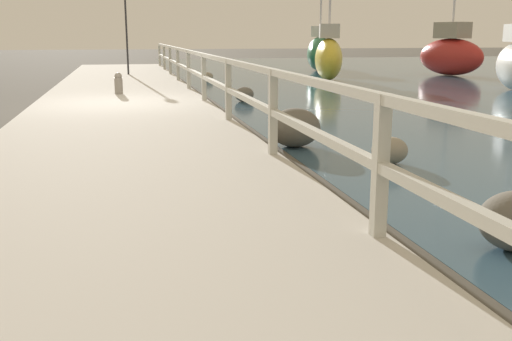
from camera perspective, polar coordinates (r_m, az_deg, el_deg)
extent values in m
plane|color=#4C473D|center=(13.80, -12.53, 5.45)|extent=(120.00, 120.00, 0.00)
cube|color=beige|center=(13.79, -12.56, 5.90)|extent=(3.87, 36.00, 0.22)
cube|color=beige|center=(4.47, 11.77, 0.39)|extent=(0.10, 0.10, 1.07)
cube|color=beige|center=(7.50, 1.63, 5.60)|extent=(0.10, 0.10, 1.07)
cube|color=beige|center=(10.66, -2.65, 7.73)|extent=(0.10, 0.10, 1.07)
cube|color=beige|center=(13.85, -4.99, 8.86)|extent=(0.10, 0.10, 1.07)
cube|color=beige|center=(17.06, -6.45, 9.56)|extent=(0.10, 0.10, 1.07)
cube|color=beige|center=(20.28, -7.45, 10.04)|extent=(0.10, 0.10, 1.07)
cube|color=beige|center=(23.51, -8.18, 10.38)|extent=(0.10, 0.10, 1.07)
cube|color=beige|center=(26.74, -8.74, 10.64)|extent=(0.10, 0.10, 1.07)
cube|color=beige|center=(29.97, -9.17, 10.85)|extent=(0.10, 0.10, 1.07)
cube|color=beige|center=(13.83, -5.03, 10.90)|extent=(0.09, 32.50, 0.08)
cube|color=beige|center=(13.85, -4.99, 8.86)|extent=(0.09, 32.50, 0.08)
ellipsoid|color=gray|center=(8.20, 12.60, 1.88)|extent=(0.49, 0.44, 0.37)
ellipsoid|color=gray|center=(22.80, -4.66, 8.91)|extent=(0.44, 0.39, 0.33)
ellipsoid|color=#666056|center=(9.25, 3.71, 4.10)|extent=(0.80, 0.72, 0.60)
ellipsoid|color=#666056|center=(15.64, -1.14, 7.28)|extent=(0.50, 0.45, 0.38)
cylinder|color=gray|center=(15.75, -12.95, 7.86)|extent=(0.21, 0.21, 0.41)
sphere|color=gray|center=(15.73, -12.99, 8.74)|extent=(0.19, 0.19, 0.19)
cylinder|color=#2D2D33|center=(23.60, -12.21, 12.27)|extent=(0.07, 0.07, 2.74)
ellipsoid|color=#236B42|center=(29.84, 6.10, 11.02)|extent=(3.17, 5.37, 1.59)
cube|color=silver|center=(29.83, 6.15, 13.02)|extent=(1.25, 1.55, 0.50)
ellipsoid|color=red|center=(27.10, 18.04, 10.25)|extent=(2.16, 3.58, 1.54)
cube|color=#9E937F|center=(27.09, 18.21, 12.57)|extent=(1.22, 1.52, 0.67)
ellipsoid|color=gold|center=(23.22, 6.92, 10.47)|extent=(1.87, 3.30, 1.56)
cube|color=beige|center=(23.20, 6.99, 13.04)|extent=(1.04, 1.39, 0.52)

